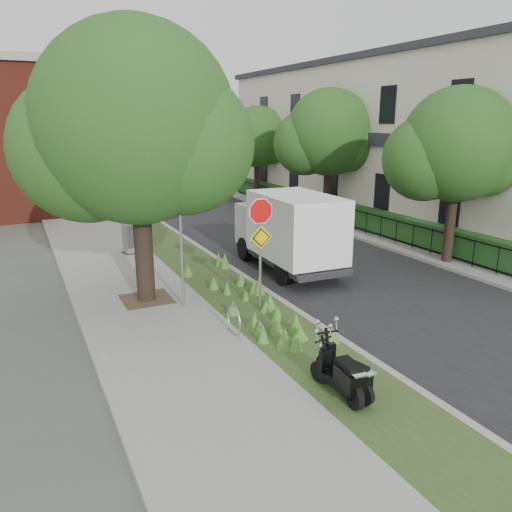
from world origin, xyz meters
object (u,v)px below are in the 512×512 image
Objects in this scene: scooter_far at (348,380)px; sign_assembly at (261,231)px; box_truck at (289,228)px; utility_cabinet at (134,239)px; scooter_near at (344,379)px.

sign_assembly is at bearing 83.88° from scooter_far.
box_truck is 4.59× the size of utility_cabinet.
scooter_far is at bearing -4.67° from scooter_near.
sign_assembly is 5.07m from scooter_far.
sign_assembly is 2.80× the size of utility_cabinet.
utility_cabinet is (-1.20, 12.41, 0.20)m from scooter_far.
sign_assembly reaches higher than utility_cabinet.
scooter_near is 0.10m from scooter_far.
sign_assembly reaches higher than scooter_far.
scooter_near is 12.46m from utility_cabinet.
box_truck reaches higher than scooter_far.
scooter_near is 8.70m from box_truck.
scooter_near is (-0.60, -4.69, -1.82)m from sign_assembly.
scooter_near is at bearing -84.89° from utility_cabinet.
scooter_far is at bearing -96.12° from sign_assembly.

